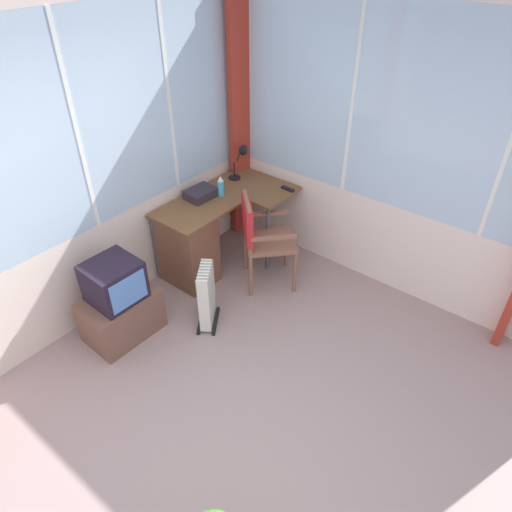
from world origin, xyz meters
TOP-DOWN VIEW (x-y plane):
  - ground at (0.00, 0.00)m, footprint 5.78×4.99m
  - north_window_panel at (0.00, 2.02)m, footprint 4.78×0.07m
  - east_window_panel at (2.42, -0.00)m, footprint 0.07×3.99m
  - curtain_corner at (2.29, 1.89)m, footprint 0.27×0.11m
  - desk at (1.27, 1.68)m, footprint 1.41×0.85m
  - desk_lamp at (2.15, 1.75)m, footprint 0.24×0.21m
  - tv_remote at (2.22, 1.20)m, footprint 0.05×0.15m
  - spray_bottle at (1.70, 1.66)m, footprint 0.06×0.06m
  - paper_tray at (1.54, 1.79)m, footprint 0.31×0.25m
  - wooden_armchair at (1.60, 1.11)m, footprint 0.68×0.68m
  - tv_on_stand at (0.26, 1.59)m, footprint 0.65×0.46m
  - space_heater at (0.86, 1.10)m, footprint 0.39×0.34m

SIDE VIEW (x-z plane):
  - ground at x=0.00m, z-range -0.06..0.00m
  - space_heater at x=0.86m, z-range 0.00..0.63m
  - tv_on_stand at x=0.26m, z-range -0.05..0.73m
  - desk at x=1.27m, z-range 0.03..0.81m
  - wooden_armchair at x=1.60m, z-range 0.14..1.10m
  - tv_remote at x=2.22m, z-range 0.78..0.80m
  - paper_tray at x=1.54m, z-range 0.78..0.87m
  - spray_bottle at x=1.70m, z-range 0.77..0.99m
  - desk_lamp at x=2.15m, z-range 0.83..1.19m
  - curtain_corner at x=2.29m, z-range 0.00..2.69m
  - east_window_panel at x=2.42m, z-range 0.00..2.78m
  - north_window_panel at x=0.00m, z-range 0.00..2.79m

